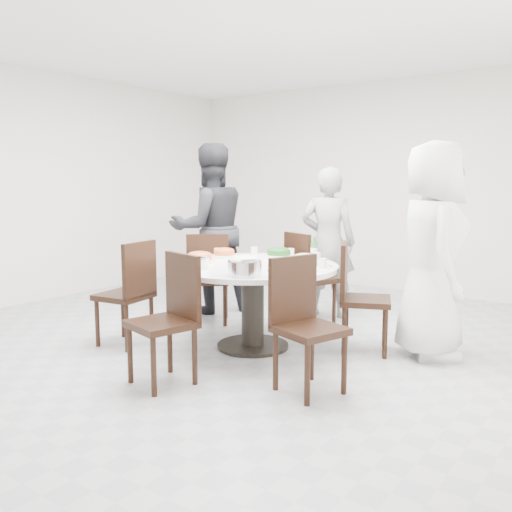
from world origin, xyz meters
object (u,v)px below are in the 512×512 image
Objects in this scene: chair_ne at (366,298)px; rice_bowl at (245,268)px; chair_nw at (209,278)px; soup_bowl at (193,263)px; chair_sw at (124,293)px; dining_table at (253,306)px; chair_s at (161,321)px; beverage_bottle at (314,249)px; diner_left at (210,229)px; chair_se at (310,327)px; chair_n at (312,277)px; diner_middle at (328,242)px; diner_right at (432,250)px.

chair_ne is 3.55× the size of rice_bowl.
chair_nw is 1.11m from soup_bowl.
chair_ne is 1.00× the size of chair_sw.
chair_nw is at bearing 154.23° from dining_table.
chair_s is 0.76m from rice_bowl.
soup_bowl is 1.24× the size of beverage_bottle.
chair_nw is 0.50× the size of diner_left.
soup_bowl is (-1.23, 0.15, 0.32)m from chair_se.
chair_nw is at bearing 78.67° from chair_se.
chair_s is at bearing -90.62° from dining_table.
chair_ne and chair_se have the same top height.
chair_nw and chair_s have the same top height.
chair_n is 1.08m from chair_nw.
dining_table is at bearing 95.98° from chair_ne.
chair_n is 3.55× the size of rice_bowl.
chair_nw is 4.43× the size of beverage_bottle.
chair_s is at bearing 127.54° from chair_ne.
dining_table is 1.58× the size of chair_nw.
soup_bowl is (-0.27, -1.85, -0.02)m from diner_middle.
chair_ne is at bearing 22.31° from chair_se.
chair_nw is 1.05m from chair_sw.
dining_table is 1.12m from chair_se.
beverage_bottle reaches higher than dining_table.
chair_sw is 1.31m from rice_bowl.
chair_nw is 1.25m from beverage_bottle.
chair_s reaches higher than soup_bowl.
diner_middle is 1.87m from soup_bowl.
soup_bowl is (-0.56, 0.02, -0.02)m from rice_bowl.
chair_nw is 3.55× the size of rice_bowl.
chair_ne is 1.07m from chair_n.
chair_s is at bearing 71.43° from diner_middle.
chair_n is 0.58× the size of diner_middle.
chair_sw is at bearing 38.45° from diner_left.
chair_se is at bearing 40.85° from chair_s.
diner_middle is (-0.01, 2.50, 0.34)m from chair_s.
beverage_bottle is at bearing 144.29° from chair_n.
diner_middle is at bearing 146.35° from diner_left.
chair_n is 0.73m from beverage_bottle.
chair_s is at bearing 82.04° from chair_nw.
rice_bowl is 0.57m from soup_bowl.
beverage_bottle is at bearing 67.38° from diner_right.
chair_sw is 4.43× the size of beverage_bottle.
soup_bowl is at bearing 177.55° from rice_bowl.
chair_ne is 1.00× the size of chair_nw.
chair_se is at bearing 131.44° from diner_right.
rice_bowl is (0.30, -1.88, -0.01)m from diner_middle.
dining_table is 6.99× the size of beverage_bottle.
dining_table is at bearing 75.59° from chair_se.
diner_right is (1.37, -0.36, 0.43)m from chair_n.
diner_right is 6.77× the size of soup_bowl.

